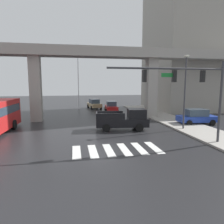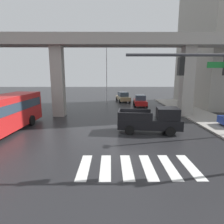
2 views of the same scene
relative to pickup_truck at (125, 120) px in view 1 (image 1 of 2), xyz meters
name	(u,v)px [view 1 (image 1 of 2)]	position (x,y,z in m)	size (l,w,h in m)	color
ground_plane	(103,129)	(-2.10, 0.46, -0.99)	(120.00, 120.00, 0.00)	#232326
crosswalk_stripes	(117,150)	(-2.10, -6.02, -0.98)	(6.05, 2.80, 0.01)	silver
elevated_overpass	(96,58)	(-2.10, 6.55, 6.75)	(51.73, 2.46, 9.00)	#9E9991
office_building	(196,18)	(16.45, 14.92, 14.85)	(15.16, 13.28, 31.68)	gray
sidewalk_east	(177,122)	(6.87, 2.46, -0.91)	(4.00, 36.00, 0.15)	#9E9991
pickup_truck	(125,120)	(0.00, 0.00, 0.00)	(5.29, 2.54, 2.08)	black
sedan_tan	(94,104)	(-1.26, 18.18, -0.14)	(2.48, 4.53, 1.72)	tan
sedan_blue	(197,117)	(8.63, 1.18, -0.14)	(4.43, 2.22, 1.72)	#1E3899
sedan_red	(111,106)	(1.03, 13.29, -0.14)	(2.18, 4.41, 1.72)	red
traffic_signal_mast	(189,84)	(3.17, -5.96, 3.57)	(8.69, 0.32, 6.20)	#38383D
street_lamp_near_corner	(185,84)	(5.67, -1.15, 3.57)	(0.44, 0.70, 7.24)	#38383D
street_lamp_mid_block	(147,84)	(5.67, 9.56, 3.57)	(0.44, 0.70, 7.24)	#38383D
flagpole	(79,73)	(-4.04, 16.47, 5.39)	(1.16, 0.12, 11.13)	silver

